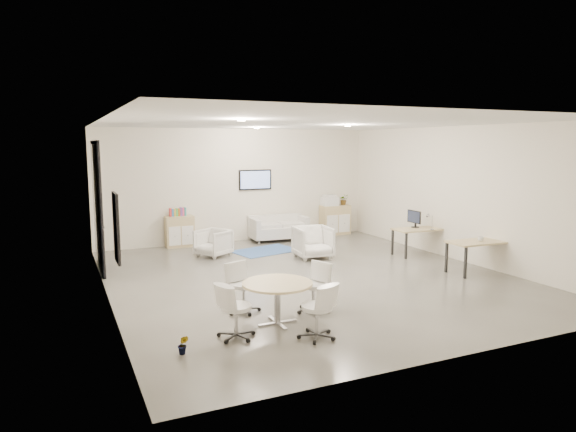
# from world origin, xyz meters

# --- Properties ---
(room_shell) EXTENTS (9.60, 10.60, 4.80)m
(room_shell) POSITION_xyz_m (0.00, 0.00, 1.60)
(room_shell) COLOR #514F4A
(room_shell) RESTS_ON ground
(glass_door) EXTENTS (0.09, 1.90, 2.85)m
(glass_door) POSITION_xyz_m (-3.95, 2.51, 1.50)
(glass_door) COLOR black
(glass_door) RESTS_ON room_shell
(artwork) EXTENTS (0.05, 0.54, 1.04)m
(artwork) POSITION_xyz_m (-3.97, -1.60, 1.55)
(artwork) COLOR black
(artwork) RESTS_ON room_shell
(wall_tv) EXTENTS (0.98, 0.06, 0.58)m
(wall_tv) POSITION_xyz_m (0.50, 4.46, 1.75)
(wall_tv) COLOR black
(wall_tv) RESTS_ON room_shell
(ceiling_spots) EXTENTS (3.14, 4.14, 0.03)m
(ceiling_spots) POSITION_xyz_m (-0.20, 0.83, 3.18)
(ceiling_spots) COLOR #FFEAC6
(ceiling_spots) RESTS_ON room_shell
(sideboard_left) EXTENTS (0.75, 0.39, 0.85)m
(sideboard_left) POSITION_xyz_m (-1.77, 4.28, 0.42)
(sideboard_left) COLOR tan
(sideboard_left) RESTS_ON room_shell
(sideboard_right) EXTENTS (0.91, 0.44, 0.91)m
(sideboard_right) POSITION_xyz_m (3.04, 4.25, 0.45)
(sideboard_right) COLOR tan
(sideboard_right) RESTS_ON room_shell
(books) EXTENTS (0.44, 0.14, 0.22)m
(books) POSITION_xyz_m (-1.81, 4.28, 0.96)
(books) COLOR red
(books) RESTS_ON sideboard_left
(printer) EXTENTS (0.51, 0.43, 0.34)m
(printer) POSITION_xyz_m (2.85, 4.26, 1.06)
(printer) COLOR white
(printer) RESTS_ON sideboard_right
(loveseat) EXTENTS (1.70, 0.92, 0.62)m
(loveseat) POSITION_xyz_m (1.06, 4.08, 0.34)
(loveseat) COLOR silver
(loveseat) RESTS_ON room_shell
(blue_rug) EXTENTS (1.85, 1.44, 0.01)m
(blue_rug) POSITION_xyz_m (0.14, 2.81, 0.01)
(blue_rug) COLOR #2B4E83
(blue_rug) RESTS_ON room_shell
(armchair_left) EXTENTS (0.95, 0.96, 0.74)m
(armchair_left) POSITION_xyz_m (-1.27, 2.77, 0.37)
(armchair_left) COLOR silver
(armchair_left) RESTS_ON room_shell
(armchair_right) EXTENTS (0.90, 0.86, 0.86)m
(armchair_right) POSITION_xyz_m (0.91, 1.57, 0.43)
(armchair_right) COLOR silver
(armchair_right) RESTS_ON room_shell
(desk_rear) EXTENTS (1.31, 0.70, 0.67)m
(desk_rear) POSITION_xyz_m (3.50, 0.80, 0.60)
(desk_rear) COLOR tan
(desk_rear) RESTS_ON room_shell
(desk_front) EXTENTS (1.36, 0.73, 0.69)m
(desk_front) POSITION_xyz_m (3.52, -1.19, 0.62)
(desk_front) COLOR tan
(desk_front) RESTS_ON room_shell
(monitor) EXTENTS (0.20, 0.50, 0.44)m
(monitor) POSITION_xyz_m (3.46, 0.95, 0.91)
(monitor) COLOR black
(monitor) RESTS_ON desk_rear
(round_table) EXTENTS (1.09, 1.09, 0.66)m
(round_table) POSITION_xyz_m (-1.73, -2.37, 0.58)
(round_table) COLOR tan
(round_table) RESTS_ON room_shell
(meeting_chairs) EXTENTS (2.28, 2.28, 0.82)m
(meeting_chairs) POSITION_xyz_m (-1.73, -2.37, 0.41)
(meeting_chairs) COLOR white
(meeting_chairs) RESTS_ON room_shell
(plant_cabinet) EXTENTS (0.39, 0.41, 0.25)m
(plant_cabinet) POSITION_xyz_m (3.36, 4.28, 1.03)
(plant_cabinet) COLOR #3F7F3F
(plant_cabinet) RESTS_ON sideboard_right
(plant_floor) EXTENTS (0.24, 0.30, 0.12)m
(plant_floor) POSITION_xyz_m (-3.33, -2.92, 0.06)
(plant_floor) COLOR #3F7F3F
(plant_floor) RESTS_ON room_shell
(cup) EXTENTS (0.14, 0.12, 0.12)m
(cup) POSITION_xyz_m (3.54, -1.22, 0.75)
(cup) COLOR white
(cup) RESTS_ON desk_front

